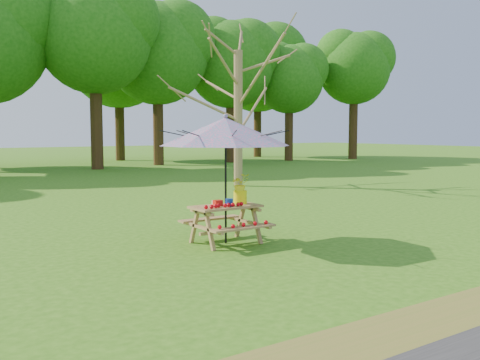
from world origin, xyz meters
TOP-DOWN VIEW (x-y plane):
  - ground at (0.00, 0.00)m, footprint 120.00×120.00m
  - picnic_table at (2.20, 1.80)m, footprint 1.20×1.32m
  - patio_umbrella at (2.20, 1.80)m, footprint 2.93×2.93m
  - produce_bins at (2.15, 1.82)m, footprint 0.28×0.45m
  - tomatoes_row at (2.05, 1.62)m, footprint 0.77×0.13m
  - flower_bucket at (2.55, 1.86)m, footprint 0.37×0.34m

SIDE VIEW (x-z plane):
  - ground at x=0.00m, z-range 0.00..0.00m
  - picnic_table at x=2.20m, z-range -0.01..0.66m
  - tomatoes_row at x=2.05m, z-range 0.67..0.74m
  - produce_bins at x=2.15m, z-range 0.66..0.79m
  - flower_bucket at x=2.55m, z-range 0.69..1.22m
  - patio_umbrella at x=2.20m, z-range 0.82..3.08m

